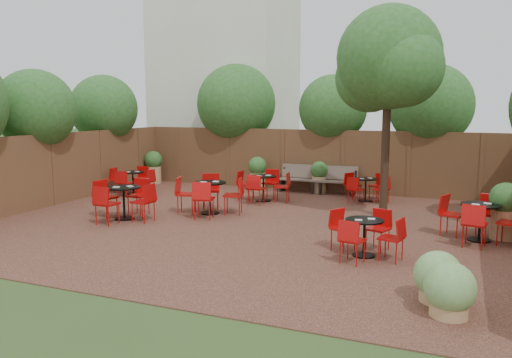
% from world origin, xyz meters
% --- Properties ---
extents(ground, '(80.00, 80.00, 0.00)m').
position_xyz_m(ground, '(0.00, 0.00, 0.00)').
color(ground, '#354F23').
rests_on(ground, ground).
extents(courtyard_paving, '(12.00, 10.00, 0.02)m').
position_xyz_m(courtyard_paving, '(0.00, 0.00, 0.01)').
color(courtyard_paving, '#3C1F18').
rests_on(courtyard_paving, ground).
extents(fence_back, '(12.00, 0.08, 2.00)m').
position_xyz_m(fence_back, '(0.00, 5.00, 1.00)').
color(fence_back, '#52351E').
rests_on(fence_back, ground).
extents(fence_left, '(0.08, 10.00, 2.00)m').
position_xyz_m(fence_left, '(-6.00, 0.00, 1.00)').
color(fence_left, '#52351E').
rests_on(fence_left, ground).
extents(neighbour_building, '(5.00, 4.00, 8.00)m').
position_xyz_m(neighbour_building, '(-4.50, 8.00, 4.00)').
color(neighbour_building, silver).
rests_on(neighbour_building, ground).
extents(overhang_foliage, '(15.93, 10.97, 2.77)m').
position_xyz_m(overhang_foliage, '(-1.68, 2.71, 2.76)').
color(overhang_foliage, '#25591D').
rests_on(overhang_foliage, ground).
extents(courtyard_tree, '(2.67, 2.57, 5.12)m').
position_xyz_m(courtyard_tree, '(2.70, 1.94, 3.74)').
color(courtyard_tree, black).
rests_on(courtyard_tree, courtyard_paving).
extents(park_bench_left, '(1.45, 0.57, 0.88)m').
position_xyz_m(park_bench_left, '(0.82, 4.62, 0.47)').
color(park_bench_left, brown).
rests_on(park_bench_left, courtyard_paving).
extents(park_bench_right, '(1.42, 0.47, 0.88)m').
position_xyz_m(park_bench_right, '(-0.21, 4.62, 0.47)').
color(park_bench_right, brown).
rests_on(park_bench_right, courtyard_paving).
extents(bistro_tables, '(11.38, 6.83, 0.94)m').
position_xyz_m(bistro_tables, '(-0.26, 0.90, 0.46)').
color(bistro_tables, black).
rests_on(bistro_tables, courtyard_paving).
extents(planters, '(11.62, 4.59, 1.18)m').
position_xyz_m(planters, '(-0.33, 3.35, 0.63)').
color(planters, tan).
rests_on(planters, courtyard_paving).
extents(low_shrubs, '(2.09, 2.18, 0.73)m').
position_xyz_m(low_shrubs, '(4.60, -3.34, 0.35)').
color(low_shrubs, tan).
rests_on(low_shrubs, courtyard_paving).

